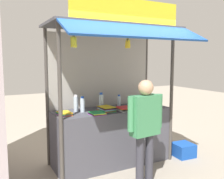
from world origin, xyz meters
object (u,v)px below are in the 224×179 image
object	(u,v)px
magazine_stack_rear_center	(107,109)
vendor_person	(145,122)
water_bottle_right	(119,101)
magazine_stack_center	(64,114)
magazine_stack_mid_right	(97,113)
plastic_crate	(183,150)
water_bottle_far_right	(76,104)
water_bottle_left	(149,97)
magazine_stack_far_left	(124,109)
water_bottle_back_right	(147,98)
banana_bunch_inner_left	(128,44)
banana_bunch_leftmost	(74,42)
water_bottle_mid_left	(101,101)
water_bottle_back_left	(82,105)

from	to	relation	value
magazine_stack_rear_center	vendor_person	world-z (taller)	vendor_person
water_bottle_right	magazine_stack_center	distance (m)	1.12
water_bottle_right	magazine_stack_mid_right	bearing A→B (deg)	-146.26
vendor_person	plastic_crate	xyz separation A→B (m)	(1.27, 0.51, -0.81)
water_bottle_far_right	magazine_stack_rear_center	world-z (taller)	water_bottle_far_right
water_bottle_left	magazine_stack_far_left	distance (m)	0.85
water_bottle_back_right	banana_bunch_inner_left	world-z (taller)	banana_bunch_inner_left
magazine_stack_rear_center	banana_bunch_leftmost	world-z (taller)	banana_bunch_leftmost
water_bottle_mid_left	magazine_stack_mid_right	xyz separation A→B (m)	(-0.26, -0.40, -0.11)
water_bottle_back_right	plastic_crate	world-z (taller)	water_bottle_back_right
vendor_person	magazine_stack_mid_right	bearing A→B (deg)	-56.81
water_bottle_right	magazine_stack_mid_right	xyz separation A→B (m)	(-0.63, -0.42, -0.08)
water_bottle_right	banana_bunch_inner_left	bearing A→B (deg)	-107.53
water_bottle_back_right	vendor_person	bearing A→B (deg)	-126.77
water_bottle_back_left	banana_bunch_leftmost	world-z (taller)	banana_bunch_leftmost
magazine_stack_mid_right	magazine_stack_far_left	bearing A→B (deg)	6.31
water_bottle_far_right	magazine_stack_rear_center	xyz separation A→B (m)	(0.47, -0.22, -0.09)
magazine_stack_mid_right	banana_bunch_inner_left	world-z (taller)	banana_bunch_inner_left
water_bottle_back_right	magazine_stack_center	distance (m)	1.64
vendor_person	plastic_crate	size ratio (longest dim) A/B	4.36
water_bottle_right	water_bottle_mid_left	bearing A→B (deg)	-177.42
magazine_stack_mid_right	banana_bunch_leftmost	size ratio (longest dim) A/B	0.98
plastic_crate	water_bottle_back_left	bearing A→B (deg)	168.19
magazine_stack_center	plastic_crate	size ratio (longest dim) A/B	0.78
vendor_person	plastic_crate	distance (m)	1.59
water_bottle_back_left	plastic_crate	size ratio (longest dim) A/B	0.74
magazine_stack_far_left	magazine_stack_rear_center	xyz separation A→B (m)	(-0.27, 0.12, 0.00)
vendor_person	banana_bunch_inner_left	bearing A→B (deg)	-88.28
water_bottle_far_right	plastic_crate	xyz separation A→B (m)	(1.97, -0.50, -0.99)
water_bottle_back_left	magazine_stack_mid_right	bearing A→B (deg)	-65.92
water_bottle_right	plastic_crate	world-z (taller)	water_bottle_right
magazine_stack_rear_center	water_bottle_back_right	bearing A→B (deg)	7.19
magazine_stack_mid_right	banana_bunch_leftmost	xyz separation A→B (m)	(-0.43, -0.19, 1.09)
plastic_crate	magazine_stack_rear_center	bearing A→B (deg)	169.64
water_bottle_far_right	water_bottle_right	bearing A→B (deg)	1.25
water_bottle_right	vendor_person	distance (m)	1.05
magazine_stack_mid_right	magazine_stack_rear_center	size ratio (longest dim) A/B	0.80
magazine_stack_center	plastic_crate	distance (m)	2.41
banana_bunch_inner_left	water_bottle_back_right	bearing A→B (deg)	33.47
water_bottle_left	magazine_stack_center	bearing A→B (deg)	-173.67
water_bottle_back_left	water_bottle_mid_left	xyz separation A→B (m)	(0.39, 0.11, 0.01)
magazine_stack_far_left	magazine_stack_center	size ratio (longest dim) A/B	0.99
water_bottle_far_right	banana_bunch_leftmost	size ratio (longest dim) A/B	1.06
water_bottle_back_left	water_bottle_left	distance (m)	1.44
water_bottle_back_left	water_bottle_right	bearing A→B (deg)	9.10
water_bottle_far_right	water_bottle_back_right	world-z (taller)	water_bottle_back_right
water_bottle_back_left	magazine_stack_center	size ratio (longest dim) A/B	0.95
water_bottle_back_right	magazine_stack_rear_center	xyz separation A→B (m)	(-0.91, -0.11, -0.10)
plastic_crate	magazine_stack_center	bearing A→B (deg)	172.22
vendor_person	water_bottle_back_left	bearing A→B (deg)	-61.17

